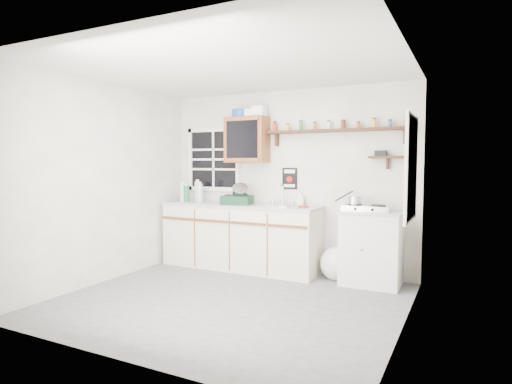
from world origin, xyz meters
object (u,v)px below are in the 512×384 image
upper_cabinet (247,140)px  hotplate (367,208)px  spice_shelf (335,130)px  main_cabinet (240,236)px  dish_rack (238,197)px  right_cabinet (372,248)px

upper_cabinet → hotplate: size_ratio=1.12×
upper_cabinet → spice_shelf: size_ratio=0.34×
upper_cabinet → hotplate: 1.95m
main_cabinet → spice_shelf: 1.97m
dish_rack → hotplate: 1.76m
upper_cabinet → spice_shelf: 1.27m
spice_shelf → hotplate: 1.10m
spice_shelf → dish_rack: 1.61m
hotplate → main_cabinet: bearing=178.7°
upper_cabinet → dish_rack: size_ratio=1.43×
right_cabinet → dish_rack: bearing=-177.1°
main_cabinet → right_cabinet: 1.84m
right_cabinet → hotplate: bearing=-163.3°
dish_rack → hotplate: (1.76, 0.07, -0.07)m
right_cabinet → spice_shelf: 1.58m
right_cabinet → spice_shelf: bearing=160.7°
main_cabinet → spice_shelf: spice_shelf is taller
main_cabinet → spice_shelf: (1.30, 0.21, 1.47)m
main_cabinet → upper_cabinet: size_ratio=3.55×
main_cabinet → right_cabinet: main_cabinet is taller
right_cabinet → dish_rack: 1.92m
hotplate → upper_cabinet: bearing=173.9°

